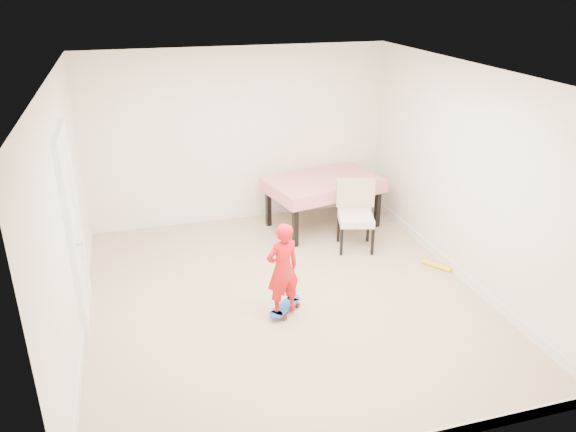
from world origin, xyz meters
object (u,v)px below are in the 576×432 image
object	(u,v)px
child	(283,272)
skateboard	(285,309)
dining_table	(323,203)
dining_chair	(356,217)

from	to	relation	value
child	skateboard	bearing A→B (deg)	-145.18
skateboard	child	world-z (taller)	child
dining_table	dining_chair	size ratio (longest dim) A/B	1.69
child	dining_chair	bearing A→B (deg)	-150.94
skateboard	dining_chair	bearing A→B (deg)	-0.81
dining_table	child	distance (m)	2.51
dining_table	skateboard	xyz separation A→B (m)	(-1.19, -2.13, -0.34)
dining_chair	child	world-z (taller)	child
dining_table	dining_chair	distance (m)	0.87
dining_table	child	bearing A→B (deg)	-132.29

